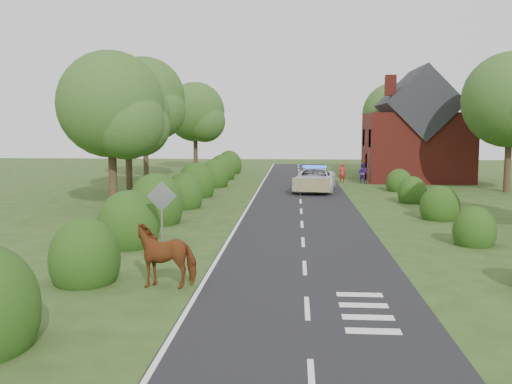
# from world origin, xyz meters

# --- Properties ---
(ground) EXTENTS (120.00, 120.00, 0.00)m
(ground) POSITION_xyz_m (0.00, 0.00, 0.00)
(ground) COLOR #293F17
(road) EXTENTS (6.00, 70.00, 0.02)m
(road) POSITION_xyz_m (0.00, 15.00, 0.01)
(road) COLOR black
(road) RESTS_ON ground
(road_markings) EXTENTS (4.96, 70.00, 0.01)m
(road_markings) POSITION_xyz_m (-1.60, 12.93, 0.03)
(road_markings) COLOR white
(road_markings) RESTS_ON road
(hedgerow_left) EXTENTS (2.75, 50.41, 3.00)m
(hedgerow_left) POSITION_xyz_m (-6.51, 11.69, 0.75)
(hedgerow_left) COLOR #233E12
(hedgerow_left) RESTS_ON ground
(hedgerow_right) EXTENTS (2.10, 45.78, 2.10)m
(hedgerow_right) POSITION_xyz_m (6.60, 11.21, 0.55)
(hedgerow_right) COLOR #233E12
(hedgerow_right) RESTS_ON ground
(tree_left_a) EXTENTS (5.74, 5.60, 8.38)m
(tree_left_a) POSITION_xyz_m (-9.75, 11.86, 5.34)
(tree_left_a) COLOR #332316
(tree_left_a) RESTS_ON ground
(tree_left_b) EXTENTS (5.74, 5.60, 8.07)m
(tree_left_b) POSITION_xyz_m (-11.25, 19.86, 5.04)
(tree_left_b) COLOR #332316
(tree_left_b) RESTS_ON ground
(tree_left_c) EXTENTS (6.97, 6.80, 10.22)m
(tree_left_c) POSITION_xyz_m (-12.70, 29.83, 6.53)
(tree_left_c) COLOR #332316
(tree_left_c) RESTS_ON ground
(tree_left_d) EXTENTS (6.15, 6.00, 8.89)m
(tree_left_d) POSITION_xyz_m (-10.23, 39.85, 5.64)
(tree_left_d) COLOR #332316
(tree_left_d) RESTS_ON ground
(tree_right_c) EXTENTS (6.15, 6.00, 8.58)m
(tree_right_c) POSITION_xyz_m (9.27, 37.85, 5.34)
(tree_right_c) COLOR #332316
(tree_right_c) RESTS_ON ground
(road_sign) EXTENTS (1.06, 0.08, 2.53)m
(road_sign) POSITION_xyz_m (-5.00, 2.00, 1.65)
(road_sign) COLOR gray
(road_sign) RESTS_ON ground
(house) EXTENTS (8.00, 7.40, 9.17)m
(house) POSITION_xyz_m (9.49, 30.00, 3.79)
(house) COLOR maroon
(house) RESTS_ON ground
(cow) EXTENTS (2.11, 1.18, 1.46)m
(cow) POSITION_xyz_m (-3.90, -2.11, 0.73)
(cow) COLOR #61210F
(cow) RESTS_ON ground
(police_van) EXTENTS (3.29, 6.12, 1.77)m
(police_van) POSITION_xyz_m (0.99, 21.52, 0.81)
(police_van) COLOR silver
(police_van) RESTS_ON ground
(pedestrian_red) EXTENTS (0.59, 0.42, 1.54)m
(pedestrian_red) POSITION_xyz_m (3.38, 27.93, 0.77)
(pedestrian_red) COLOR #B52623
(pedestrian_red) RESTS_ON ground
(pedestrian_purple) EXTENTS (1.00, 0.96, 1.62)m
(pedestrian_purple) POSITION_xyz_m (4.91, 27.16, 0.81)
(pedestrian_purple) COLOR #3E2071
(pedestrian_purple) RESTS_ON ground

